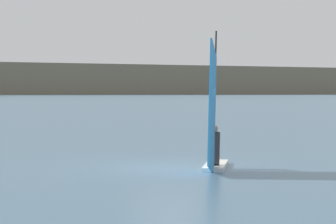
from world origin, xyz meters
name	(u,v)px	position (x,y,z in m)	size (l,w,h in m)	color
ground_plane	(171,167)	(0.00, 0.00, 0.00)	(4000.00, 4000.00, 0.00)	#476B84
windsurfer	(214,132)	(0.83, -1.24, 1.16)	(2.65, 3.36, 4.46)	white
distant_headland	(234,83)	(613.79, 902.00, 19.77)	(1297.13, 424.89, 39.55)	#756B56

